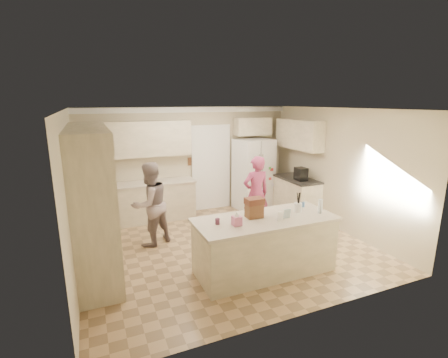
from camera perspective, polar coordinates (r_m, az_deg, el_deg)
name	(u,v)px	position (r m, az deg, el deg)	size (l,w,h in m)	color
floor	(226,247)	(6.41, 0.41, -11.79)	(5.20, 4.60, 0.02)	tan
ceiling	(227,108)	(5.79, 0.45, 12.33)	(5.20, 4.60, 0.02)	white
wall_back	(189,160)	(8.09, -6.09, 3.28)	(5.20, 0.02, 2.60)	beige
wall_front	(302,223)	(4.05, 13.64, -7.59)	(5.20, 0.02, 2.60)	beige
wall_left	(71,197)	(5.52, -25.35, -2.86)	(0.02, 4.60, 2.60)	beige
wall_right	(338,170)	(7.38, 19.38, 1.58)	(0.02, 4.60, 2.60)	beige
crown_back	(189,110)	(7.92, -6.21, 12.01)	(5.20, 0.08, 0.12)	white
pantry_bank	(93,199)	(5.73, -22.08, -3.25)	(0.60, 2.60, 2.35)	beige
back_base_cab	(147,202)	(7.75, -13.42, -4.03)	(2.20, 0.60, 0.88)	beige
back_countertop	(146,183)	(7.62, -13.59, -0.76)	(2.24, 0.63, 0.04)	beige
back_upper_cab	(142,139)	(7.58, -14.19, 6.83)	(2.20, 0.35, 0.80)	beige
doorway_opening	(211,169)	(8.29, -2.35, 1.82)	(0.90, 0.06, 2.10)	black
doorway_casing	(211,169)	(8.26, -2.26, 1.78)	(1.02, 0.03, 2.22)	white
wall_frame_upper	(190,151)	(8.02, -5.91, 5.00)	(0.15, 0.02, 0.20)	brown
wall_frame_lower	(191,161)	(8.07, -5.87, 3.10)	(0.15, 0.02, 0.20)	brown
refrigerator	(253,174)	(8.38, 5.21, 0.85)	(0.90, 0.70, 1.80)	white
fridge_seam	(260,177)	(8.07, 6.39, 0.34)	(0.01, 0.02, 1.78)	gray
fridge_dispenser	(253,168)	(7.91, 5.08, 1.95)	(0.22, 0.03, 0.35)	black
fridge_handle_l	(259,171)	(8.00, 6.16, 1.33)	(0.02, 0.02, 0.85)	silver
fridge_handle_r	(262,171)	(8.05, 6.78, 1.39)	(0.02, 0.02, 0.85)	silver
over_fridge_cab	(253,126)	(8.45, 5.05, 9.20)	(0.95, 0.35, 0.45)	beige
right_base_cab	(296,197)	(8.15, 12.58, -3.14)	(0.60, 1.20, 0.88)	beige
right_countertop	(297,179)	(8.02, 12.69, 0.00)	(0.63, 1.24, 0.04)	#2D2B28
right_upper_cab	(299,134)	(8.09, 13.04, 7.65)	(0.35, 1.50, 0.70)	beige
coffee_maker	(301,174)	(7.80, 13.37, 0.87)	(0.22, 0.28, 0.30)	black
island_base	(264,246)	(5.41, 7.13, -11.63)	(2.20, 0.90, 0.88)	beige
island_top	(265,219)	(5.24, 7.28, -7.07)	(2.28, 0.96, 0.05)	beige
utensil_crock	(298,207)	(5.58, 12.85, -4.90)	(0.13, 0.13, 0.15)	white
tissue_box	(237,221)	(4.88, 2.26, -7.35)	(0.13, 0.13, 0.14)	#CD6898
tissue_plume	(237,214)	(4.84, 2.27, -6.13)	(0.08, 0.08, 0.08)	white
dollhouse_body	(254,211)	(5.20, 5.33, -5.57)	(0.26, 0.18, 0.22)	brown
dollhouse_roof	(254,201)	(5.15, 5.37, -3.89)	(0.28, 0.20, 0.10)	#592D1E
jam_jar	(218,221)	(4.92, -1.15, -7.46)	(0.07, 0.07, 0.09)	#59263F
greeting_card_a	(280,216)	(5.11, 9.90, -6.42)	(0.12, 0.01, 0.16)	white
greeting_card_b	(287,214)	(5.23, 11.00, -6.00)	(0.12, 0.01, 0.16)	silver
water_bottle	(320,206)	(5.60, 16.58, -4.60)	(0.07, 0.07, 0.24)	silver
shaker_salt	(300,205)	(5.82, 13.23, -4.47)	(0.05, 0.05, 0.09)	#4B78AC
shaker_pepper	(303,205)	(5.86, 13.79, -4.38)	(0.05, 0.05, 0.09)	#4B78AC
teen_boy	(150,204)	(6.36, -12.86, -4.35)	(0.79, 0.62, 1.63)	gray
teen_girl	(256,194)	(6.91, 5.64, -2.62)	(0.59, 0.39, 1.63)	#B13D7C
fridge_magnets	(260,177)	(8.07, 6.42, 0.33)	(0.76, 0.02, 1.44)	tan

